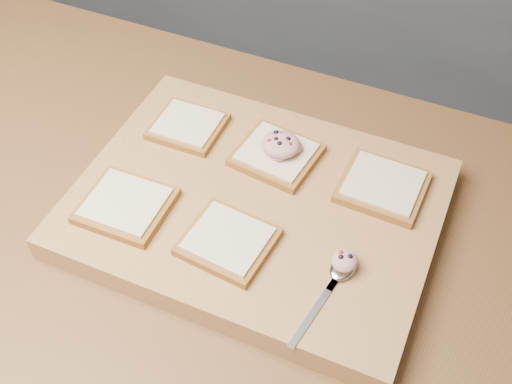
# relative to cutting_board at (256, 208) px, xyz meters

# --- Properties ---
(island_counter) EXTENTS (2.00, 0.80, 0.90)m
(island_counter) POSITION_rel_cutting_board_xyz_m (-0.15, -0.04, -0.47)
(island_counter) COLOR slate
(island_counter) RESTS_ON ground
(cutting_board) EXTENTS (0.52, 0.40, 0.04)m
(cutting_board) POSITION_rel_cutting_board_xyz_m (0.00, 0.00, 0.00)
(cutting_board) COLOR tan
(cutting_board) RESTS_ON island_counter
(bread_far_left) EXTENTS (0.11, 0.10, 0.02)m
(bread_far_left) POSITION_rel_cutting_board_xyz_m (-0.16, 0.09, 0.03)
(bread_far_left) COLOR olive
(bread_far_left) RESTS_ON cutting_board
(bread_far_center) EXTENTS (0.13, 0.12, 0.02)m
(bread_far_center) POSITION_rel_cutting_board_xyz_m (-0.00, 0.09, 0.03)
(bread_far_center) COLOR olive
(bread_far_center) RESTS_ON cutting_board
(bread_far_right) EXTENTS (0.12, 0.11, 0.02)m
(bread_far_right) POSITION_rel_cutting_board_xyz_m (0.16, 0.09, 0.03)
(bread_far_right) COLOR olive
(bread_far_right) RESTS_ON cutting_board
(bread_near_left) EXTENTS (0.12, 0.11, 0.02)m
(bread_near_left) POSITION_rel_cutting_board_xyz_m (-0.16, -0.09, 0.03)
(bread_near_left) COLOR olive
(bread_near_left) RESTS_ON cutting_board
(bread_near_center) EXTENTS (0.13, 0.12, 0.02)m
(bread_near_center) POSITION_rel_cutting_board_xyz_m (-0.00, -0.09, 0.03)
(bread_near_center) COLOR olive
(bread_near_center) RESTS_ON cutting_board
(tuna_salad_dollop) EXTENTS (0.06, 0.06, 0.03)m
(tuna_salad_dollop) POSITION_rel_cutting_board_xyz_m (0.00, 0.09, 0.05)
(tuna_salad_dollop) COLOR tan
(tuna_salad_dollop) RESTS_ON bread_far_center
(spoon) EXTENTS (0.05, 0.16, 0.01)m
(spoon) POSITION_rel_cutting_board_xyz_m (0.15, -0.08, 0.03)
(spoon) COLOR silver
(spoon) RESTS_ON cutting_board
(spoon_salad) EXTENTS (0.03, 0.04, 0.02)m
(spoon_salad) POSITION_rel_cutting_board_xyz_m (0.16, -0.07, 0.04)
(spoon_salad) COLOR tan
(spoon_salad) RESTS_ON spoon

